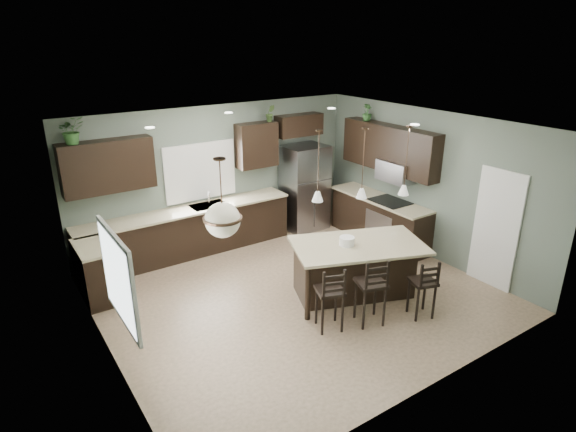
# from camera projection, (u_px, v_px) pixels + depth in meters

# --- Properties ---
(ground) EXTENTS (6.00, 6.00, 0.00)m
(ground) POSITION_uv_depth(u_px,v_px,m) (296.00, 294.00, 8.03)
(ground) COLOR #9E8466
(ground) RESTS_ON ground
(pantry_door) EXTENTS (0.04, 0.82, 2.04)m
(pantry_door) POSITION_uv_depth(u_px,v_px,m) (496.00, 229.00, 8.02)
(pantry_door) COLOR white
(pantry_door) RESTS_ON ground
(window_back) EXTENTS (1.35, 0.02, 1.00)m
(window_back) POSITION_uv_depth(u_px,v_px,m) (200.00, 171.00, 9.39)
(window_back) COLOR white
(window_back) RESTS_ON room_shell
(window_left) EXTENTS (0.02, 1.10, 1.00)m
(window_left) POSITION_uv_depth(u_px,v_px,m) (117.00, 279.00, 5.30)
(window_left) COLOR white
(window_left) RESTS_ON room_shell
(left_return_cabs) EXTENTS (0.60, 0.90, 0.90)m
(left_return_cabs) POSITION_uv_depth(u_px,v_px,m) (100.00, 273.00, 7.78)
(left_return_cabs) COLOR black
(left_return_cabs) RESTS_ON ground
(left_return_countertop) EXTENTS (0.66, 0.96, 0.04)m
(left_return_countertop) POSITION_uv_depth(u_px,v_px,m) (97.00, 246.00, 7.62)
(left_return_countertop) COLOR #BDB48E
(left_return_countertop) RESTS_ON left_return_cabs
(back_lower_cabs) EXTENTS (4.20, 0.60, 0.90)m
(back_lower_cabs) POSITION_uv_depth(u_px,v_px,m) (189.00, 233.00, 9.33)
(back_lower_cabs) COLOR black
(back_lower_cabs) RESTS_ON ground
(back_countertop) EXTENTS (4.20, 0.66, 0.04)m
(back_countertop) POSITION_uv_depth(u_px,v_px,m) (187.00, 210.00, 9.14)
(back_countertop) COLOR #BDB48E
(back_countertop) RESTS_ON back_lower_cabs
(sink_inset) EXTENTS (0.70, 0.45, 0.01)m
(sink_inset) POSITION_uv_depth(u_px,v_px,m) (209.00, 205.00, 9.37)
(sink_inset) COLOR gray
(sink_inset) RESTS_ON back_countertop
(faucet) EXTENTS (0.02, 0.02, 0.28)m
(faucet) POSITION_uv_depth(u_px,v_px,m) (209.00, 199.00, 9.30)
(faucet) COLOR silver
(faucet) RESTS_ON back_countertop
(back_upper_left) EXTENTS (1.55, 0.34, 0.90)m
(back_upper_left) POSITION_uv_depth(u_px,v_px,m) (108.00, 166.00, 8.21)
(back_upper_left) COLOR black
(back_upper_left) RESTS_ON room_shell
(back_upper_right) EXTENTS (0.85, 0.34, 0.90)m
(back_upper_right) POSITION_uv_depth(u_px,v_px,m) (257.00, 145.00, 9.75)
(back_upper_right) COLOR black
(back_upper_right) RESTS_ON room_shell
(fridge_header) EXTENTS (1.05, 0.34, 0.45)m
(fridge_header) POSITION_uv_depth(u_px,v_px,m) (299.00, 125.00, 10.19)
(fridge_header) COLOR black
(fridge_header) RESTS_ON room_shell
(right_lower_cabs) EXTENTS (0.60, 2.35, 0.90)m
(right_lower_cabs) POSITION_uv_depth(u_px,v_px,m) (379.00, 220.00, 9.96)
(right_lower_cabs) COLOR black
(right_lower_cabs) RESTS_ON ground
(right_countertop) EXTENTS (0.66, 2.35, 0.04)m
(right_countertop) POSITION_uv_depth(u_px,v_px,m) (380.00, 199.00, 9.78)
(right_countertop) COLOR #BDB48E
(right_countertop) RESTS_ON right_lower_cabs
(cooktop) EXTENTS (0.58, 0.75, 0.02)m
(cooktop) POSITION_uv_depth(u_px,v_px,m) (390.00, 201.00, 9.56)
(cooktop) COLOR black
(cooktop) RESTS_ON right_countertop
(wall_oven_front) EXTENTS (0.01, 0.72, 0.60)m
(wall_oven_front) POSITION_uv_depth(u_px,v_px,m) (378.00, 227.00, 9.59)
(wall_oven_front) COLOR gray
(wall_oven_front) RESTS_ON right_lower_cabs
(right_upper_cabs) EXTENTS (0.34, 2.35, 0.90)m
(right_upper_cabs) POSITION_uv_depth(u_px,v_px,m) (389.00, 148.00, 9.49)
(right_upper_cabs) COLOR black
(right_upper_cabs) RESTS_ON room_shell
(microwave) EXTENTS (0.40, 0.75, 0.40)m
(microwave) POSITION_uv_depth(u_px,v_px,m) (396.00, 171.00, 9.39)
(microwave) COLOR gray
(microwave) RESTS_ON right_upper_cabs
(refrigerator) EXTENTS (0.90, 0.74, 1.85)m
(refrigerator) POSITION_uv_depth(u_px,v_px,m) (305.00, 188.00, 10.47)
(refrigerator) COLOR gray
(refrigerator) RESTS_ON ground
(kitchen_island) EXTENTS (2.37, 1.86, 0.92)m
(kitchen_island) POSITION_uv_depth(u_px,v_px,m) (357.00, 270.00, 7.85)
(kitchen_island) COLOR black
(kitchen_island) RESTS_ON ground
(serving_dish) EXTENTS (0.24, 0.24, 0.14)m
(serving_dish) POSITION_uv_depth(u_px,v_px,m) (347.00, 241.00, 7.62)
(serving_dish) COLOR white
(serving_dish) RESTS_ON kitchen_island
(bar_stool_left) EXTENTS (0.49, 0.49, 1.03)m
(bar_stool_left) POSITION_uv_depth(u_px,v_px,m) (330.00, 297.00, 6.94)
(bar_stool_left) COLOR black
(bar_stool_left) RESTS_ON ground
(bar_stool_center) EXTENTS (0.51, 0.51, 1.09)m
(bar_stool_center) POSITION_uv_depth(u_px,v_px,m) (370.00, 290.00, 7.07)
(bar_stool_center) COLOR black
(bar_stool_center) RESTS_ON ground
(bar_stool_right) EXTENTS (0.45, 0.45, 0.97)m
(bar_stool_right) POSITION_uv_depth(u_px,v_px,m) (422.00, 288.00, 7.26)
(bar_stool_right) COLOR black
(bar_stool_right) RESTS_ON ground
(pendant_left) EXTENTS (0.17, 0.17, 1.10)m
(pendant_left) POSITION_uv_depth(u_px,v_px,m) (318.00, 166.00, 7.07)
(pendant_left) COLOR white
(pendant_left) RESTS_ON room_shell
(pendant_center) EXTENTS (0.17, 0.17, 1.10)m
(pendant_center) POSITION_uv_depth(u_px,v_px,m) (363.00, 164.00, 7.21)
(pendant_center) COLOR white
(pendant_center) RESTS_ON room_shell
(pendant_right) EXTENTS (0.17, 0.17, 1.10)m
(pendant_right) POSITION_uv_depth(u_px,v_px,m) (406.00, 161.00, 7.36)
(pendant_right) COLOR silver
(pendant_right) RESTS_ON room_shell
(chandelier) EXTENTS (0.46, 0.46, 0.96)m
(chandelier) POSITION_uv_depth(u_px,v_px,m) (221.00, 198.00, 5.50)
(chandelier) COLOR beige
(chandelier) RESTS_ON room_shell
(plant_back_left) EXTENTS (0.45, 0.40, 0.45)m
(plant_back_left) POSITION_uv_depth(u_px,v_px,m) (71.00, 130.00, 7.69)
(plant_back_left) COLOR #2B5826
(plant_back_left) RESTS_ON back_upper_left
(plant_back_right) EXTENTS (0.23, 0.21, 0.34)m
(plant_back_right) POSITION_uv_depth(u_px,v_px,m) (270.00, 113.00, 9.67)
(plant_back_right) COLOR #375324
(plant_back_right) RESTS_ON back_upper_right
(plant_right_wall) EXTENTS (0.19, 0.19, 0.34)m
(plant_right_wall) POSITION_uv_depth(u_px,v_px,m) (367.00, 112.00, 9.76)
(plant_right_wall) COLOR #2B5926
(plant_right_wall) RESTS_ON right_upper_cabs
(room_shell) EXTENTS (6.00, 6.00, 6.00)m
(room_shell) POSITION_uv_depth(u_px,v_px,m) (297.00, 198.00, 7.43)
(room_shell) COLOR #5C6A5D
(room_shell) RESTS_ON ground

